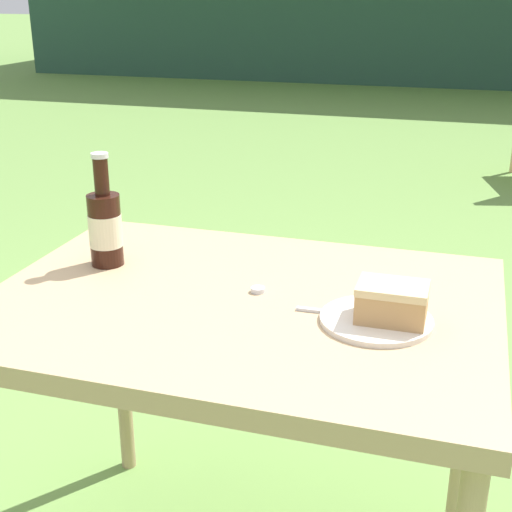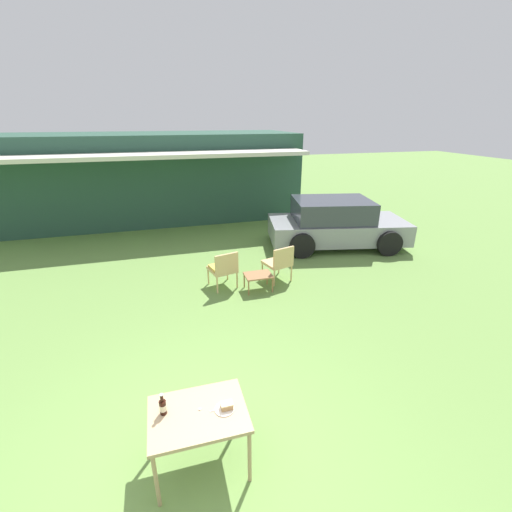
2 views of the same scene
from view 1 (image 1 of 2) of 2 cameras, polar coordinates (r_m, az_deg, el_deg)
The scene contains 5 objects.
patio_table at distance 1.41m, azimuth -1.19°, elevation -5.89°, with size 0.98×0.73×0.72m.
cake_on_plate at distance 1.29m, azimuth 10.37°, elevation -4.15°, with size 0.20×0.20×0.08m.
cola_bottle_near at distance 1.55m, azimuth -11.98°, elevation 2.37°, with size 0.07×0.07×0.24m.
fork at distance 1.32m, azimuth 6.71°, elevation -4.58°, with size 0.16×0.01×0.01m.
loose_bottle_cap at distance 1.40m, azimuth 0.15°, elevation -2.72°, with size 0.03×0.03×0.01m.
Camera 1 is at (0.39, -1.20, 1.29)m, focal length 50.00 mm.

